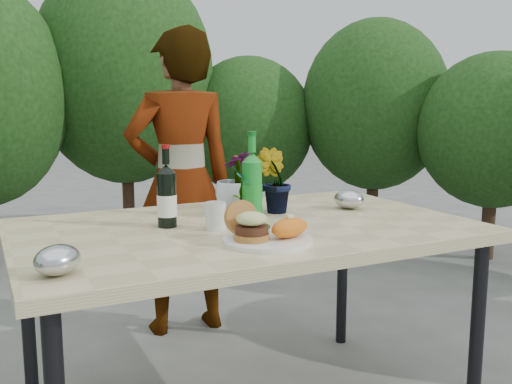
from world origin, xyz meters
name	(u,v)px	position (x,y,z in m)	size (l,w,h in m)	color
patio_table	(246,240)	(0.00, 0.00, 0.69)	(1.60, 1.00, 0.75)	#C9BA86
shrub_hedge	(176,108)	(0.32, 1.74, 1.15)	(6.76, 5.24, 2.33)	#382316
dinner_plate	(268,240)	(-0.05, -0.27, 0.76)	(0.28, 0.28, 0.01)	white
burger_stack	(249,224)	(-0.11, -0.25, 0.81)	(0.11, 0.16, 0.11)	#B7722D
sweet_potato	(290,228)	(0.01, -0.29, 0.80)	(0.15, 0.08, 0.06)	orange
grilled_veg	(259,228)	(-0.04, -0.18, 0.78)	(0.08, 0.05, 0.03)	olive
wine_bottle	(167,197)	(-0.26, 0.09, 0.86)	(0.07, 0.07, 0.29)	black
sparkling_water	(252,186)	(0.08, 0.12, 0.87)	(0.08, 0.08, 0.33)	#198C29
plastic_cup	(216,216)	(-0.13, -0.02, 0.80)	(0.07, 0.07, 0.10)	silver
seedling_left	(241,192)	(0.04, 0.13, 0.85)	(0.10, 0.07, 0.20)	#1E501B
seedling_mid	(274,181)	(0.20, 0.16, 0.88)	(0.14, 0.11, 0.26)	#21571D
seedling_right	(239,180)	(0.11, 0.31, 0.87)	(0.13, 0.13, 0.24)	#255A1E
blue_bowl	(234,196)	(0.08, 0.28, 0.81)	(0.15, 0.15, 0.12)	silver
foil_packet_left	(57,260)	(-0.69, -0.33, 0.79)	(0.13, 0.11, 0.08)	#AFB2B6
foil_packet_right	(349,199)	(0.51, 0.09, 0.79)	(0.13, 0.11, 0.08)	silver
person	(181,183)	(0.08, 0.94, 0.77)	(0.56, 0.37, 1.55)	#905E48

